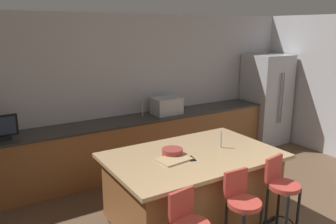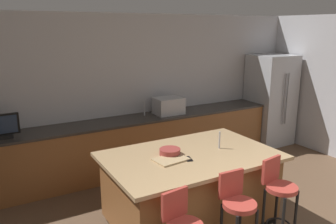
% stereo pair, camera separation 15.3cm
% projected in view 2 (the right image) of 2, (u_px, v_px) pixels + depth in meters
% --- Properties ---
extents(wall_back, '(7.32, 0.12, 2.61)m').
position_uv_depth(wall_back, '(130.00, 91.00, 5.88)').
color(wall_back, '#BCBCC1').
rests_on(wall_back, ground_plane).
extents(counter_back, '(5.12, 0.62, 0.92)m').
position_uv_depth(counter_back, '(138.00, 144.00, 5.74)').
color(counter_back, brown).
rests_on(counter_back, ground_plane).
extents(kitchen_island, '(2.06, 1.32, 0.91)m').
position_uv_depth(kitchen_island, '(190.00, 188.00, 4.17)').
color(kitchen_island, black).
rests_on(kitchen_island, ground_plane).
extents(refrigerator, '(0.82, 0.78, 1.84)m').
position_uv_depth(refrigerator, '(270.00, 100.00, 7.00)').
color(refrigerator, '#B7BABF').
rests_on(refrigerator, ground_plane).
extents(microwave, '(0.48, 0.36, 0.29)m').
position_uv_depth(microwave, '(168.00, 106.00, 5.88)').
color(microwave, '#B7BABF').
rests_on(microwave, counter_back).
extents(tv_monitor, '(0.50, 0.16, 0.34)m').
position_uv_depth(tv_monitor, '(0.00, 128.00, 4.57)').
color(tv_monitor, black).
rests_on(tv_monitor, counter_back).
extents(sink_faucet_back, '(0.02, 0.02, 0.24)m').
position_uv_depth(sink_faucet_back, '(144.00, 109.00, 5.77)').
color(sink_faucet_back, '#B2B2B7').
rests_on(sink_faucet_back, counter_back).
extents(sink_faucet_island, '(0.02, 0.02, 0.22)m').
position_uv_depth(sink_faucet_island, '(219.00, 140.00, 4.24)').
color(sink_faucet_island, '#B2B2B7').
rests_on(sink_faucet_island, kitchen_island).
extents(bar_stool_center, '(0.34, 0.34, 0.98)m').
position_uv_depth(bar_stool_center, '(237.00, 211.00, 3.42)').
color(bar_stool_center, '#B23D33').
rests_on(bar_stool_center, ground_plane).
extents(bar_stool_right, '(0.34, 0.36, 1.00)m').
position_uv_depth(bar_stool_right, '(278.00, 195.00, 3.71)').
color(bar_stool_right, '#B23D33').
rests_on(bar_stool_right, ground_plane).
extents(fruit_bowl, '(0.25, 0.25, 0.08)m').
position_uv_depth(fruit_bowl, '(170.00, 152.00, 4.04)').
color(fruit_bowl, '#993833').
rests_on(fruit_bowl, kitchen_island).
extents(cell_phone, '(0.10, 0.16, 0.01)m').
position_uv_depth(cell_phone, '(188.00, 159.00, 3.91)').
color(cell_phone, black).
rests_on(cell_phone, kitchen_island).
extents(cutting_board, '(0.40, 0.31, 0.02)m').
position_uv_depth(cutting_board, '(171.00, 159.00, 3.88)').
color(cutting_board, tan).
rests_on(cutting_board, kitchen_island).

